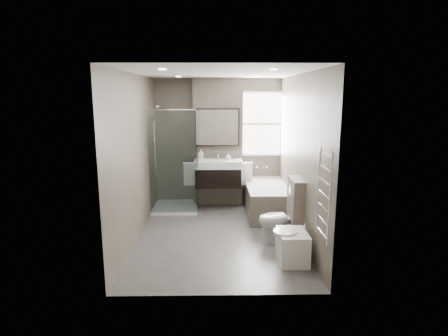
{
  "coord_description": "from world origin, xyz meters",
  "views": [
    {
      "loc": [
        -0.01,
        -5.85,
        2.29
      ],
      "look_at": [
        0.1,
        0.15,
        1.09
      ],
      "focal_mm": 30.0,
      "sensor_mm": 36.0,
      "label": 1
    }
  ],
  "objects_px": {
    "vanity": "(218,173)",
    "bidet": "(292,246)",
    "toilet": "(280,219)",
    "bathtub": "(266,198)"
  },
  "relations": [
    {
      "from": "bathtub",
      "to": "bidet",
      "type": "height_order",
      "value": "bathtub"
    },
    {
      "from": "toilet",
      "to": "bidet",
      "type": "xyz_separation_m",
      "value": [
        0.04,
        -0.76,
        -0.13
      ]
    },
    {
      "from": "vanity",
      "to": "bidet",
      "type": "height_order",
      "value": "vanity"
    },
    {
      "from": "toilet",
      "to": "bathtub",
      "type": "bearing_deg",
      "value": 169.56
    },
    {
      "from": "vanity",
      "to": "toilet",
      "type": "xyz_separation_m",
      "value": [
        0.97,
        -1.69,
        -0.39
      ]
    },
    {
      "from": "vanity",
      "to": "bidet",
      "type": "distance_m",
      "value": 2.7
    },
    {
      "from": "vanity",
      "to": "toilet",
      "type": "height_order",
      "value": "vanity"
    },
    {
      "from": "toilet",
      "to": "vanity",
      "type": "bearing_deg",
      "value": -162.5
    },
    {
      "from": "vanity",
      "to": "toilet",
      "type": "bearing_deg",
      "value": -60.18
    },
    {
      "from": "bathtub",
      "to": "toilet",
      "type": "xyz_separation_m",
      "value": [
        0.05,
        -1.37,
        0.04
      ]
    }
  ]
}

